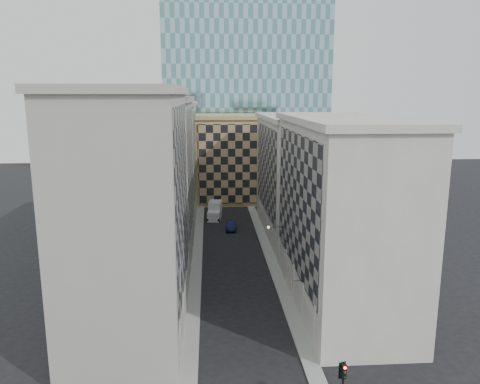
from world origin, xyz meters
name	(u,v)px	position (x,y,z in m)	size (l,w,h in m)	color
ground	(253,384)	(0.00, 0.00, 0.00)	(260.00, 260.00, 0.00)	black
sidewalk_west	(197,258)	(-5.25, 30.00, 0.07)	(1.50, 100.00, 0.15)	#969691
sidewalk_east	(270,256)	(5.25, 30.00, 0.07)	(1.50, 100.00, 0.15)	#969691
bldg_left_a	(132,211)	(-10.88, 11.00, 11.82)	(10.80, 22.80, 23.70)	#A6A096
bldg_left_b	(157,177)	(-10.88, 33.00, 11.32)	(10.80, 22.80, 22.70)	gray
bldg_left_c	(169,160)	(-10.88, 55.00, 10.83)	(10.80, 22.80, 21.70)	#A6A096
bldg_right_a	(340,213)	(10.88, 15.00, 10.32)	(10.80, 26.80, 20.70)	#B9B3A9
bldg_right_b	(295,175)	(10.89, 42.00, 9.85)	(10.80, 28.80, 19.70)	#B9B3A9
tan_block	(233,158)	(2.00, 67.90, 9.44)	(16.80, 14.80, 18.80)	tan
church_tower	(222,78)	(0.00, 82.00, 26.95)	(7.20, 7.20, 51.50)	#2B2521
flagpoles_left	(182,266)	(-5.90, 6.00, 8.00)	(0.10, 6.33, 2.33)	gray
bracket_lamp	(270,227)	(4.38, 24.00, 6.20)	(1.98, 0.36, 0.36)	black
traffic_light	(343,379)	(5.90, -4.78, 3.30)	(0.54, 0.53, 4.40)	black
box_truck	(215,211)	(-2.40, 52.15, 1.35)	(2.97, 5.90, 3.11)	silver
dark_car	(231,225)	(0.33, 44.31, 0.76)	(1.61, 4.62, 1.52)	#0F1339
shop_sign	(291,285)	(4.95, 10.81, 3.83)	(1.20, 0.78, 0.86)	black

